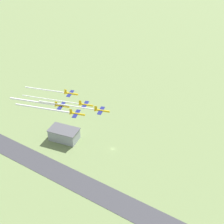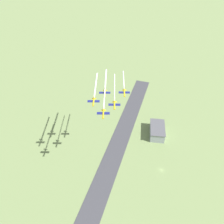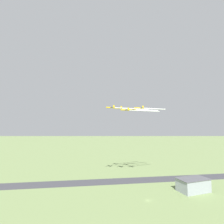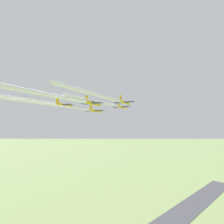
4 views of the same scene
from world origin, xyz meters
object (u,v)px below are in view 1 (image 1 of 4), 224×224
jet_0 (101,111)px  jet_3 (71,94)px  jet_4 (62,106)px  jet_1 (85,105)px  jet_2 (77,114)px  hangar (64,134)px

jet_0 → jet_3: size_ratio=1.00×
jet_0 → jet_4: size_ratio=1.00×
jet_1 → jet_4: bearing=-59.5°
jet_0 → jet_4: 29.08m
jet_0 → jet_2: (-13.51, -10.08, 0.41)m
jet_1 → jet_0: bearing=59.5°
jet_1 → jet_3: bearing=-120.5°
hangar → jet_2: bearing=-50.7°
jet_1 → jet_4: (-13.51, -10.08, 1.79)m
jet_2 → jet_4: jet_2 is taller
jet_1 → jet_2: (1.87, -16.99, 3.39)m
hangar → jet_3: 93.03m
jet_0 → jet_1: bearing=-120.5°
jet_1 → hangar: bearing=-139.2°
jet_0 → jet_4: jet_0 is taller
jet_0 → jet_3: 33.72m
jet_0 → hangar: bearing=-135.5°
hangar → jet_0: jet_0 is taller
jet_4 → jet_0: bearing=90.0°
hangar → jet_2: (51.95, -63.54, 77.91)m
jet_3 → jet_4: size_ratio=1.00×
jet_0 → jet_1: jet_0 is taller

